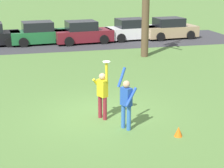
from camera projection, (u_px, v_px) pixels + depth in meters
name	position (u px, v px, depth m)	size (l,w,h in m)	color
ground_plane	(100.00, 115.00, 13.24)	(120.00, 120.00, 0.00)	#567F3D
person_catcher	(102.00, 92.00, 12.62)	(0.51, 0.59, 2.08)	maroon
person_defender	(126.00, 101.00, 11.76)	(0.60, 0.66, 2.04)	#3366B7
frisbee_disc	(106.00, 62.00, 12.13)	(0.25, 0.25, 0.02)	white
parked_car_green	(39.00, 34.00, 26.10)	(4.24, 2.32, 1.59)	#1E6633
parked_car_maroon	(83.00, 33.00, 26.43)	(4.24, 2.32, 1.59)	maroon
parked_car_white	(132.00, 30.00, 27.77)	(4.24, 2.32, 1.59)	white
parked_car_tan	(170.00, 29.00, 28.31)	(4.24, 2.32, 1.59)	tan
parking_strip	(63.00, 43.00, 26.66)	(26.66, 6.40, 0.01)	#38383D
bare_tree_tall	(145.00, 7.00, 21.50)	(1.70, 1.71, 6.36)	brown
field_cone_orange	(178.00, 132.00, 11.46)	(0.26, 0.26, 0.32)	orange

